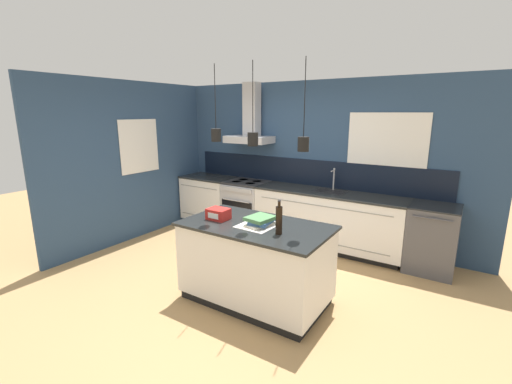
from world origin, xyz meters
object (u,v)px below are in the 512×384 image
at_px(oven_range, 247,206).
at_px(book_stack, 261,221).
at_px(dishwasher, 432,238).
at_px(bottle_on_island, 279,220).
at_px(red_supply_box, 218,214).

distance_m(oven_range, book_stack, 2.49).
distance_m(dishwasher, bottle_on_island, 2.45).
bearing_deg(dishwasher, bottle_on_island, -120.82).
bearing_deg(bottle_on_island, red_supply_box, 176.40).
height_order(dishwasher, bottle_on_island, bottle_on_island).
relative_size(oven_range, book_stack, 2.45).
height_order(book_stack, red_supply_box, red_supply_box).
xyz_separation_m(oven_range, book_stack, (1.49, -1.92, 0.51)).
xyz_separation_m(bottle_on_island, book_stack, (-0.29, 0.12, -0.10)).
height_order(oven_range, red_supply_box, red_supply_box).
xyz_separation_m(dishwasher, bottle_on_island, (-1.22, -2.04, 0.60)).
xyz_separation_m(oven_range, bottle_on_island, (1.78, -2.04, 0.60)).
bearing_deg(book_stack, bottle_on_island, -22.46).
relative_size(oven_range, bottle_on_island, 2.61).
distance_m(dishwasher, red_supply_box, 2.89).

